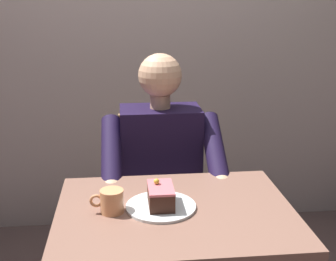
% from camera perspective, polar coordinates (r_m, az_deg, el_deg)
% --- Properties ---
extents(dining_table, '(0.81, 0.62, 0.76)m').
position_cam_1_polar(dining_table, '(1.63, 0.90, -13.76)').
color(dining_table, brown).
rests_on(dining_table, ground).
extents(chair, '(0.42, 0.42, 0.90)m').
position_cam_1_polar(chair, '(2.28, -1.13, -8.43)').
color(chair, olive).
rests_on(chair, ground).
extents(seated_person, '(0.53, 0.58, 1.22)m').
position_cam_1_polar(seated_person, '(2.07, -0.74, -6.99)').
color(seated_person, black).
rests_on(seated_person, ground).
extents(dessert_plate, '(0.24, 0.24, 0.01)m').
position_cam_1_polar(dessert_plate, '(1.58, -0.90, -9.49)').
color(dessert_plate, white).
rests_on(dessert_plate, dining_table).
extents(cake_slice, '(0.09, 0.14, 0.09)m').
position_cam_1_polar(cake_slice, '(1.56, -0.91, -8.15)').
color(cake_slice, '#3E2017').
rests_on(cake_slice, dessert_plate).
extents(coffee_cup, '(0.11, 0.08, 0.08)m').
position_cam_1_polar(coffee_cup, '(1.54, -7.10, -8.71)').
color(coffee_cup, tan).
rests_on(coffee_cup, dining_table).
extents(dessert_spoon, '(0.06, 0.14, 0.01)m').
position_cam_1_polar(dessert_spoon, '(1.58, -6.71, -9.62)').
color(dessert_spoon, silver).
rests_on(dessert_spoon, dining_table).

